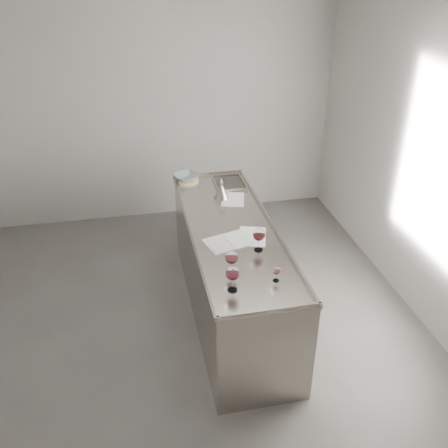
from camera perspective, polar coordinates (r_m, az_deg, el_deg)
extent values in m
cube|color=#4E4B49|center=(4.71, -4.47, -13.00)|extent=(4.50, 5.00, 0.02)
cube|color=silver|center=(3.49, -6.41, 23.52)|extent=(4.50, 5.00, 0.02)
cube|color=#9C9A97|center=(6.23, -8.24, 12.78)|extent=(4.50, 0.02, 2.80)
cube|color=#9C9A97|center=(4.68, 23.43, 4.84)|extent=(0.02, 5.00, 2.80)
cube|color=#9E958E|center=(4.71, 0.86, -5.55)|extent=(0.75, 2.40, 0.92)
cube|color=#9E958E|center=(4.46, 0.91, -0.60)|extent=(0.77, 2.42, 0.02)
cube|color=#9E958E|center=(3.49, 5.24, -9.87)|extent=(0.77, 0.02, 0.03)
cube|color=#9E958E|center=(5.49, -1.82, 5.75)|extent=(0.77, 0.02, 0.03)
cube|color=#9E958E|center=(4.39, -3.75, -0.80)|extent=(0.02, 2.42, 0.03)
cube|color=#9E958E|center=(4.53, 5.42, 0.15)|extent=(0.02, 2.42, 0.03)
cube|color=#595654|center=(5.28, 0.58, 4.56)|extent=(0.30, 0.38, 0.01)
cylinder|color=white|center=(3.69, 0.96, -7.55)|extent=(0.07, 0.07, 0.00)
cylinder|color=white|center=(3.66, 0.97, -6.90)|extent=(0.01, 0.01, 0.10)
ellipsoid|color=white|center=(3.60, 0.98, -5.65)|extent=(0.10, 0.10, 0.11)
cylinder|color=#3A0712|center=(3.62, 0.98, -5.96)|extent=(0.08, 0.08, 0.02)
cylinder|color=white|center=(3.86, 0.86, -5.62)|extent=(0.07, 0.07, 0.00)
cylinder|color=white|center=(3.83, 0.87, -5.01)|extent=(0.01, 0.01, 0.10)
ellipsoid|color=white|center=(3.78, 0.88, -3.84)|extent=(0.10, 0.10, 0.11)
cylinder|color=#39070D|center=(3.80, 0.88, -4.12)|extent=(0.07, 0.07, 0.02)
cylinder|color=white|center=(4.15, 3.95, -2.97)|extent=(0.07, 0.07, 0.00)
cylinder|color=white|center=(4.12, 3.98, -2.37)|extent=(0.01, 0.01, 0.10)
ellipsoid|color=white|center=(4.07, 4.02, -1.21)|extent=(0.10, 0.10, 0.11)
cylinder|color=#350709|center=(4.08, 4.01, -1.49)|extent=(0.08, 0.08, 0.02)
cylinder|color=white|center=(3.81, 5.96, -6.42)|extent=(0.05, 0.05, 0.00)
cylinder|color=white|center=(3.79, 5.99, -6.02)|extent=(0.01, 0.01, 0.06)
ellipsoid|color=white|center=(3.75, 6.03, -5.30)|extent=(0.06, 0.06, 0.06)
cylinder|color=#3B080C|center=(3.76, 6.02, -5.47)|extent=(0.04, 0.04, 0.01)
cube|color=white|center=(4.20, -0.65, -2.37)|extent=(0.25, 0.31, 0.01)
cube|color=white|center=(4.28, 1.68, -1.73)|extent=(0.25, 0.31, 0.01)
cylinder|color=white|center=(4.24, 0.53, -1.98)|extent=(0.08, 0.26, 0.01)
cube|color=white|center=(4.95, 1.03, 2.84)|extent=(0.29, 0.36, 0.00)
cube|color=silver|center=(4.33, 3.24, -1.42)|extent=(0.32, 0.39, 0.00)
cylinder|color=#D3C488|center=(5.35, -4.34, 5.00)|extent=(0.31, 0.31, 0.02)
imported|color=gray|center=(5.34, -4.35, 5.39)|extent=(0.31, 0.31, 0.06)
cone|color=gray|center=(4.95, -0.30, 3.66)|extent=(0.15, 0.15, 0.13)
cylinder|color=gray|center=(4.92, -0.31, 4.50)|extent=(0.03, 0.03, 0.03)
cylinder|color=#9E5D2B|center=(4.91, -0.31, 4.76)|extent=(0.04, 0.04, 0.02)
cone|color=gray|center=(4.90, -0.31, 5.07)|extent=(0.03, 0.03, 0.04)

